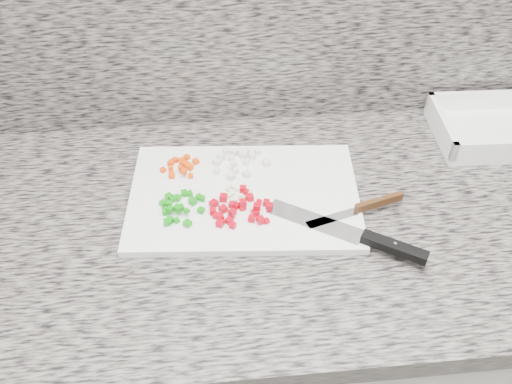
% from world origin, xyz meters
% --- Properties ---
extents(cabinet, '(3.92, 0.62, 0.86)m').
position_xyz_m(cabinet, '(0.00, 1.44, 0.43)').
color(cabinet, beige).
rests_on(cabinet, ground).
extents(countertop, '(3.96, 0.64, 0.04)m').
position_xyz_m(countertop, '(0.00, 1.44, 0.88)').
color(countertop, slate).
rests_on(countertop, cabinet).
extents(cutting_board, '(0.44, 0.31, 0.01)m').
position_xyz_m(cutting_board, '(-0.12, 1.48, 0.91)').
color(cutting_board, white).
rests_on(cutting_board, countertop).
extents(carrot_pile, '(0.08, 0.07, 0.02)m').
position_xyz_m(carrot_pile, '(-0.23, 1.57, 0.92)').
color(carrot_pile, '#E74505').
rests_on(carrot_pile, cutting_board).
extents(onion_pile, '(0.11, 0.10, 0.02)m').
position_xyz_m(onion_pile, '(-0.12, 1.57, 0.92)').
color(onion_pile, silver).
rests_on(onion_pile, cutting_board).
extents(green_pepper_pile, '(0.08, 0.09, 0.02)m').
position_xyz_m(green_pepper_pile, '(-0.24, 1.45, 0.92)').
color(green_pepper_pile, '#0D8A0C').
rests_on(green_pepper_pile, cutting_board).
extents(red_pepper_pile, '(0.11, 0.10, 0.02)m').
position_xyz_m(red_pepper_pile, '(-0.13, 1.44, 0.92)').
color(red_pepper_pile, '#BC0213').
rests_on(red_pepper_pile, cutting_board).
extents(garlic_pile, '(0.05, 0.05, 0.01)m').
position_xyz_m(garlic_pile, '(-0.13, 1.48, 0.92)').
color(garlic_pile, '#F2E8BB').
rests_on(garlic_pile, cutting_board).
extents(chef_knife, '(0.25, 0.18, 0.02)m').
position_xyz_m(chef_knife, '(0.08, 1.35, 0.92)').
color(chef_knife, silver).
rests_on(chef_knife, cutting_board).
extents(paring_knife, '(0.19, 0.07, 0.02)m').
position_xyz_m(paring_knife, '(0.10, 1.42, 0.92)').
color(paring_knife, silver).
rests_on(paring_knife, cutting_board).
extents(tray, '(0.26, 0.20, 0.05)m').
position_xyz_m(tray, '(0.42, 1.62, 0.92)').
color(tray, white).
rests_on(tray, countertop).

